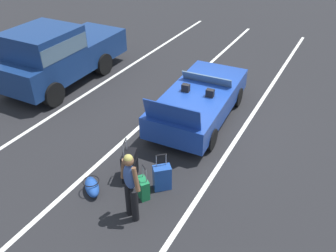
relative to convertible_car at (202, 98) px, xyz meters
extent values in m
plane|color=black|center=(-0.20, -0.01, -0.59)|extent=(80.00, 80.00, 0.00)
cube|color=silver|center=(-0.20, -1.40, -0.59)|extent=(18.00, 0.12, 0.01)
cube|color=silver|center=(-0.20, 1.30, -0.59)|extent=(18.00, 0.12, 0.01)
cube|color=silver|center=(-0.20, 4.00, -0.59)|extent=(18.00, 0.12, 0.01)
cube|color=navy|center=(-0.20, -0.01, 0.03)|extent=(4.20, 2.00, 0.64)
cube|color=navy|center=(1.23, 0.07, -0.08)|extent=(1.41, 1.75, 0.38)
cube|color=slate|center=(0.31, 0.02, 0.50)|extent=(0.27, 1.56, 0.31)
cube|color=black|center=(-0.42, 0.34, 0.46)|extent=(0.17, 0.23, 0.22)
cube|color=black|center=(-0.38, -0.39, 0.46)|extent=(0.17, 0.23, 0.22)
cube|color=navy|center=(-2.14, -0.13, 0.63)|extent=(0.28, 1.50, 0.63)
cylinder|color=black|center=(1.02, 0.87, -0.29)|extent=(0.61, 0.26, 0.60)
cylinder|color=black|center=(1.12, -0.74, -0.29)|extent=(0.61, 0.26, 0.60)
cylinder|color=black|center=(-1.52, 0.72, -0.29)|extent=(0.61, 0.26, 0.60)
cylinder|color=black|center=(-1.42, -0.90, -0.29)|extent=(0.61, 0.26, 0.60)
cube|color=black|center=(-3.41, 0.30, -0.22)|extent=(0.55, 0.42, 0.74)
cube|color=black|center=(-3.36, 0.16, -0.28)|extent=(0.37, 0.15, 0.41)
cylinder|color=gray|center=(-3.31, 0.42, 0.31)|extent=(0.03, 0.03, 0.32)
cylinder|color=gray|center=(-3.56, 0.33, 0.31)|extent=(0.03, 0.03, 0.32)
cylinder|color=black|center=(-3.43, 0.38, 0.47)|extent=(0.26, 0.11, 0.03)
sphere|color=black|center=(-3.28, 0.46, -0.57)|extent=(0.04, 0.04, 0.04)
sphere|color=black|center=(-3.60, 0.35, -0.57)|extent=(0.04, 0.04, 0.04)
cube|color=#1E479E|center=(-3.34, -0.53, -0.28)|extent=(0.45, 0.46, 0.62)
cylinder|color=gray|center=(-3.22, -0.57, 0.18)|extent=(0.03, 0.03, 0.30)
cylinder|color=gray|center=(-3.37, -0.41, 0.18)|extent=(0.03, 0.03, 0.30)
cylinder|color=black|center=(-3.29, -0.49, 0.33)|extent=(0.17, 0.18, 0.03)
sphere|color=black|center=(-3.18, -0.57, -0.57)|extent=(0.04, 0.04, 0.04)
sphere|color=black|center=(-3.37, -0.37, -0.57)|extent=(0.04, 0.04, 0.04)
cube|color=#19723F|center=(-3.79, -0.30, -0.34)|extent=(0.36, 0.39, 0.50)
cylinder|color=gray|center=(-3.79, -0.41, 0.08)|extent=(0.03, 0.03, 0.34)
cylinder|color=gray|center=(-3.69, -0.25, 0.08)|extent=(0.03, 0.03, 0.34)
cylinder|color=black|center=(-3.74, -0.33, 0.25)|extent=(0.13, 0.17, 0.03)
sphere|color=black|center=(-3.79, -0.44, -0.57)|extent=(0.04, 0.04, 0.04)
sphere|color=black|center=(-3.66, -0.24, -0.57)|extent=(0.04, 0.04, 0.04)
ellipsoid|color=#1E479E|center=(-4.23, 0.79, -0.44)|extent=(0.64, 0.69, 0.30)
torus|color=black|center=(-4.23, 0.79, -0.26)|extent=(0.52, 0.52, 0.02)
cylinder|color=black|center=(-4.34, -0.32, -0.18)|extent=(0.19, 0.19, 0.82)
cylinder|color=black|center=(-4.41, -0.51, -0.18)|extent=(0.19, 0.19, 0.82)
ellipsoid|color=#334C8C|center=(-4.38, -0.41, 0.53)|extent=(0.32, 0.38, 0.60)
sphere|color=brown|center=(-4.38, -0.41, 0.92)|extent=(0.21, 0.21, 0.21)
sphere|color=tan|center=(-4.38, -0.41, 0.97)|extent=(0.18, 0.18, 0.18)
cylinder|color=brown|center=(-4.31, -0.22, 0.59)|extent=(0.15, 0.21, 0.53)
cylinder|color=brown|center=(-4.45, -0.61, 0.59)|extent=(0.15, 0.21, 0.53)
cube|color=navy|center=(-1.98, 5.28, 0.26)|extent=(1.15, 1.93, 0.90)
cube|color=navy|center=(-0.93, 5.31, 0.66)|extent=(2.15, 1.96, 1.70)
cube|color=slate|center=(-0.93, 5.31, 1.04)|extent=(2.11, 1.98, 0.51)
cube|color=navy|center=(1.26, 5.37, 0.26)|extent=(2.45, 1.97, 0.90)
cylinder|color=black|center=(-1.74, 4.38, -0.19)|extent=(0.81, 0.30, 0.80)
cylinder|color=black|center=(-1.79, 6.19, -0.19)|extent=(0.81, 0.30, 0.80)
cylinder|color=black|center=(0.93, 4.46, -0.19)|extent=(0.81, 0.30, 0.80)
cylinder|color=black|center=(0.88, 6.26, -0.19)|extent=(0.81, 0.30, 0.80)
camera|label=1|loc=(-8.33, -3.45, 5.02)|focal=36.50mm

